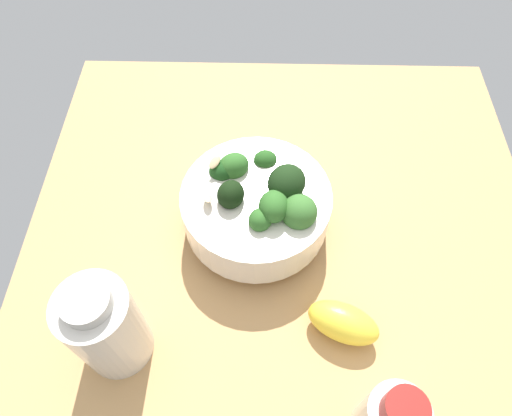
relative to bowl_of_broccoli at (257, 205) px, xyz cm
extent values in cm
cube|color=tan|center=(-3.20, 1.23, -6.55)|extent=(63.55, 63.55, 3.81)
cylinder|color=silver|center=(0.16, -0.03, -3.80)|extent=(9.52, 9.52, 1.70)
cylinder|color=silver|center=(0.16, -0.03, -0.41)|extent=(17.32, 17.32, 5.09)
cylinder|color=beige|center=(0.16, -0.03, 1.74)|extent=(14.27, 14.27, 0.80)
cylinder|color=#589D47|center=(-4.55, 2.71, 1.22)|extent=(1.80, 1.98, 1.59)
ellipsoid|color=#386B2B|center=(-4.55, 2.71, 2.94)|extent=(5.56, 6.12, 4.85)
cylinder|color=#3C7A32|center=(4.22, -3.12, 0.91)|extent=(1.66, 1.46, 1.66)
ellipsoid|color=#194216|center=(4.22, -3.12, 2.45)|extent=(3.75, 3.55, 3.93)
cylinder|color=#3C7A32|center=(-1.79, 2.38, 1.86)|extent=(1.93, 1.88, 1.22)
ellipsoid|color=#2D6023|center=(-1.79, 2.38, 3.41)|extent=(4.01, 4.90, 4.98)
cylinder|color=#589D47|center=(-0.82, -5.00, 0.74)|extent=(1.29, 1.62, 1.78)
ellipsoid|color=#23511C|center=(-0.82, -5.00, 2.24)|extent=(3.24, 3.37, 2.95)
cylinder|color=#4A8F3C|center=(2.94, 0.72, 1.62)|extent=(1.90, 1.77, 1.32)
ellipsoid|color=black|center=(2.94, 0.72, 3.10)|extent=(4.23, 4.98, 4.33)
cylinder|color=#589D47|center=(-0.38, 3.68, 1.29)|extent=(1.56, 1.44, 1.39)
ellipsoid|color=#2D6023|center=(-0.38, 3.68, 2.72)|extent=(4.27, 4.04, 3.98)
cylinder|color=#589D47|center=(2.86, -3.62, 0.90)|extent=(1.63, 1.56, 1.89)
ellipsoid|color=#2D6023|center=(2.86, -3.62, 2.66)|extent=(4.97, 4.83, 4.63)
cylinder|color=#2F662B|center=(-3.23, -0.54, 1.97)|extent=(2.22, 2.02, 1.80)
ellipsoid|color=black|center=(-3.23, -0.54, 3.79)|extent=(6.39, 6.95, 5.58)
ellipsoid|color=#DBBC84|center=(5.46, 1.41, 3.06)|extent=(1.35, 1.89, 1.13)
ellipsoid|color=#DBBC84|center=(-2.83, -1.05, 4.57)|extent=(2.05, 1.92, 0.74)
ellipsoid|color=#DBBC84|center=(4.95, -3.26, 3.82)|extent=(1.81, 1.99, 1.13)
ellipsoid|color=yellow|center=(-9.36, 12.99, -2.54)|extent=(8.69, 6.65, 4.22)
cylinder|color=maroon|center=(-12.11, 22.92, 5.66)|extent=(3.57, 3.57, 2.36)
cylinder|color=beige|center=(14.26, 15.38, 1.25)|extent=(7.00, 7.00, 11.80)
cylinder|color=#B7B2A8|center=(14.26, 15.38, 7.85)|extent=(4.44, 4.44, 1.39)
camera|label=1|loc=(-0.51, 29.67, 44.87)|focal=32.37mm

